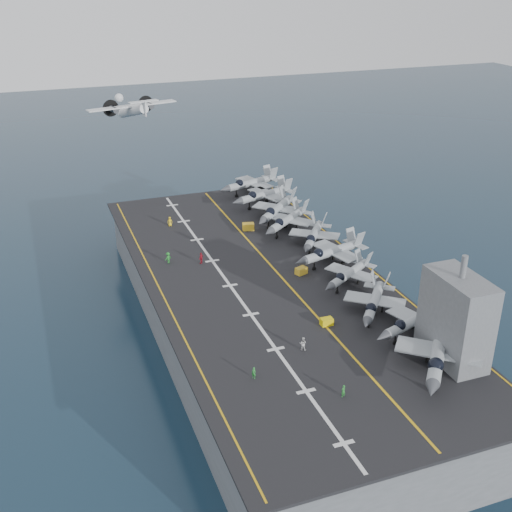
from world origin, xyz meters
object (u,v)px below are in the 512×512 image
object	(u,v)px
transport_plane	(133,111)
fighter_jet_0	(438,353)
island_superstructure	(457,309)
tow_cart_a	(327,322)

from	to	relation	value
transport_plane	fighter_jet_0	bearing A→B (deg)	-76.11
island_superstructure	tow_cart_a	bearing A→B (deg)	131.13
fighter_jet_0	tow_cart_a	distance (m)	17.47
island_superstructure	fighter_jet_0	distance (m)	6.19
tow_cart_a	fighter_jet_0	bearing A→B (deg)	-62.03
tow_cart_a	island_superstructure	bearing A→B (deg)	-48.87
island_superstructure	tow_cart_a	distance (m)	19.10
tow_cart_a	transport_plane	size ratio (longest dim) A/B	0.08
island_superstructure	fighter_jet_0	bearing A→B (deg)	-151.94
island_superstructure	transport_plane	bearing A→B (deg)	106.41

